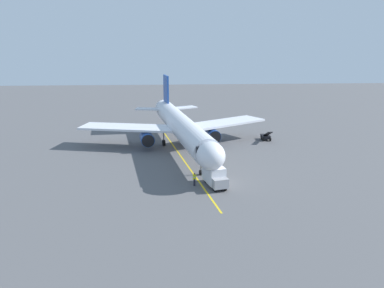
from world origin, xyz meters
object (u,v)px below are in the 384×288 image
object	(u,v)px
box_truck_near_nose	(215,176)
belt_loader_portside	(266,136)
ground_crew_marshaller	(194,179)
airplane	(181,126)

from	to	relation	value
box_truck_near_nose	belt_loader_portside	bearing A→B (deg)	-119.09
ground_crew_marshaller	airplane	bearing A→B (deg)	-86.99
airplane	box_truck_near_nose	distance (m)	18.49
box_truck_near_nose	ground_crew_marshaller	bearing A→B (deg)	-7.26
belt_loader_portside	box_truck_near_nose	bearing A→B (deg)	60.91
airplane	box_truck_near_nose	bearing A→B (deg)	101.02
belt_loader_portside	airplane	bearing A→B (deg)	17.26
airplane	ground_crew_marshaller	world-z (taller)	airplane
box_truck_near_nose	belt_loader_portside	world-z (taller)	box_truck_near_nose
ground_crew_marshaller	box_truck_near_nose	distance (m)	2.64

